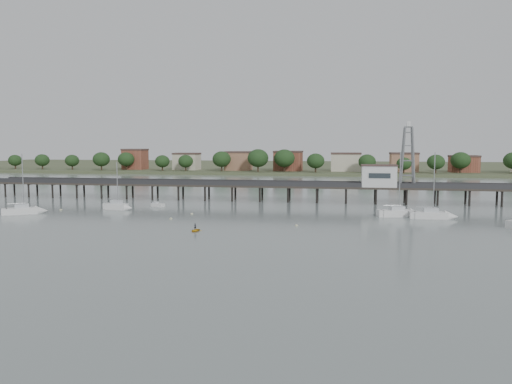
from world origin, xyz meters
TOP-DOWN VIEW (x-y plane):
  - ground_plane at (0.00, 0.00)m, footprint 500.00×500.00m
  - pier at (0.00, 60.00)m, footprint 150.00×5.00m
  - pier_building at (25.00, 60.00)m, footprint 8.40×5.40m
  - lattice_tower at (31.50, 60.00)m, footprint 3.20×3.20m
  - sailboat_a at (-46.50, 29.35)m, footprint 7.74×6.12m
  - sailboat_b at (-30.96, 38.59)m, footprint 6.65×3.07m
  - sailboat_c at (28.32, 38.62)m, footprint 8.37×4.26m
  - sailboat_f at (34.42, 36.50)m, footprint 8.06×2.42m
  - white_tender at (-24.85, 45.05)m, footprint 3.38×2.30m
  - yellow_dinghy at (-7.05, 15.40)m, footprint 1.73×0.73m
  - dinghy_occupant at (-7.05, 15.40)m, footprint 0.40×1.05m
  - mooring_buoys at (2.68, 32.05)m, footprint 88.42×21.91m
  - far_shore at (0.36, 239.58)m, footprint 500.00×170.00m

SIDE VIEW (x-z plane):
  - ground_plane at x=0.00m, z-range 0.00..0.00m
  - yellow_dinghy at x=-7.05m, z-range -1.18..1.18m
  - dinghy_occupant at x=-7.05m, z-range -0.13..0.13m
  - mooring_buoys at x=2.68m, z-range -0.12..0.28m
  - white_tender at x=-24.85m, z-range -0.23..0.98m
  - sailboat_c at x=28.32m, z-range -6.01..7.30m
  - sailboat_f at x=34.42m, z-range -6.01..7.29m
  - sailboat_a at x=-46.50m, z-range -5.79..7.08m
  - sailboat_b at x=-30.96m, z-range -4.73..6.04m
  - far_shore at x=0.36m, z-range -4.25..6.15m
  - pier at x=0.00m, z-range 1.04..6.54m
  - pier_building at x=25.00m, z-range 4.02..9.32m
  - lattice_tower at x=31.50m, z-range 3.35..18.85m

